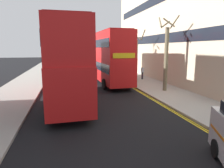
# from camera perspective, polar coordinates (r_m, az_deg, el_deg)

# --- Properties ---
(sidewalk_right) EXTENTS (4.00, 80.00, 0.14)m
(sidewalk_right) POSITION_cam_1_polar(r_m,az_deg,el_deg) (19.08, 14.31, -1.79)
(sidewalk_right) COLOR #ADA89E
(sidewalk_right) RESTS_ON ground
(sidewalk_left) EXTENTS (4.00, 80.00, 0.14)m
(sidewalk_left) POSITION_cam_1_polar(r_m,az_deg,el_deg) (17.53, -27.03, -3.66)
(sidewalk_left) COLOR #ADA89E
(sidewalk_left) RESTS_ON ground
(kerb_line_outer) EXTENTS (0.10, 56.00, 0.01)m
(kerb_line_outer) POSITION_cam_1_polar(r_m,az_deg,el_deg) (16.44, 10.96, -3.81)
(kerb_line_outer) COLOR yellow
(kerb_line_outer) RESTS_ON ground
(kerb_line_inner) EXTENTS (0.10, 56.00, 0.01)m
(kerb_line_inner) POSITION_cam_1_polar(r_m,az_deg,el_deg) (16.38, 10.45, -3.84)
(kerb_line_inner) COLOR yellow
(kerb_line_inner) RESTS_ON ground
(double_decker_bus_away) EXTENTS (2.98, 10.86, 5.64)m
(double_decker_bus_away) POSITION_cam_1_polar(r_m,az_deg,el_deg) (14.74, -12.86, 6.44)
(double_decker_bus_away) COLOR red
(double_decker_bus_away) RESTS_ON ground
(double_decker_bus_oncoming) EXTENTS (3.16, 10.91, 5.64)m
(double_decker_bus_oncoming) POSITION_cam_1_polar(r_m,az_deg,el_deg) (22.46, -1.10, 7.91)
(double_decker_bus_oncoming) COLOR red
(double_decker_bus_oncoming) RESTS_ON ground
(pedestrian_far) EXTENTS (0.34, 0.22, 1.62)m
(pedestrian_far) POSITION_cam_1_polar(r_m,az_deg,el_deg) (24.93, 8.65, 3.31)
(pedestrian_far) COLOR #2D2D38
(pedestrian_far) RESTS_ON sidewalk_right
(street_tree_near) EXTENTS (1.59, 1.52, 6.50)m
(street_tree_near) POSITION_cam_1_polar(r_m,az_deg,el_deg) (18.44, 15.17, 7.72)
(street_tree_near) COLOR #6B6047
(street_tree_near) RESTS_ON sidewalk_right
(street_tree_mid) EXTENTS (1.98, 1.98, 5.89)m
(street_tree_mid) POSITION_cam_1_polar(r_m,az_deg,el_deg) (24.18, 6.86, 7.42)
(street_tree_mid) COLOR #6B6047
(street_tree_mid) RESTS_ON sidewalk_right
(street_tree_far) EXTENTS (1.83, 1.63, 5.70)m
(street_tree_far) POSITION_cam_1_polar(r_m,az_deg,el_deg) (37.15, 1.52, 8.25)
(street_tree_far) COLOR #6B6047
(street_tree_far) RESTS_ON sidewalk_right
(townhouse_terrace_right) EXTENTS (10.08, 28.00, 13.13)m
(townhouse_terrace_right) POSITION_cam_1_polar(r_m,az_deg,el_deg) (28.92, 20.53, 14.82)
(townhouse_terrace_right) COLOR beige
(townhouse_terrace_right) RESTS_ON ground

